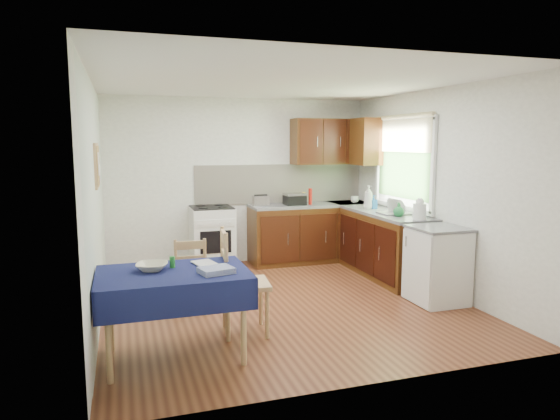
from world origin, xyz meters
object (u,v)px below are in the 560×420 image
object	(u,v)px
chair_far	(190,273)
dining_table	(173,284)
chair_near	(239,279)
dish_rack	(396,212)
toaster	(261,201)
kettle	(420,210)
sandwich_press	(295,199)

from	to	relation	value
chair_far	dining_table	bearing A→B (deg)	80.22
chair_near	dish_rack	distance (m)	2.72
toaster	kettle	xyz separation A→B (m)	(1.51, -1.82, 0.04)
sandwich_press	chair_far	bearing A→B (deg)	-114.09
dish_rack	kettle	size ratio (longest dim) A/B	1.60
chair_far	chair_near	distance (m)	0.81
chair_near	toaster	distance (m)	2.69
dining_table	sandwich_press	xyz separation A→B (m)	(2.11, 2.90, 0.33)
chair_far	toaster	distance (m)	2.27
chair_far	dish_rack	xyz separation A→B (m)	(2.79, 0.50, 0.48)
toaster	dish_rack	size ratio (longest dim) A/B	0.54
chair_far	dish_rack	size ratio (longest dim) A/B	1.95
chair_far	dish_rack	distance (m)	2.87
kettle	dining_table	bearing A→B (deg)	-161.19
chair_far	chair_near	size ratio (longest dim) A/B	0.82
chair_near	sandwich_press	size ratio (longest dim) A/B	3.40
sandwich_press	dish_rack	xyz separation A→B (m)	(0.96, -1.32, -0.06)
toaster	sandwich_press	world-z (taller)	toaster
dining_table	toaster	world-z (taller)	toaster
chair_far	toaster	bearing A→B (deg)	-120.90
toaster	dish_rack	xyz separation A→B (m)	(1.50, -1.29, -0.06)
toaster	dining_table	bearing A→B (deg)	-133.98
chair_far	toaster	xyz separation A→B (m)	(1.29, 1.79, 0.54)
dining_table	chair_near	size ratio (longest dim) A/B	1.22
toaster	sandwich_press	distance (m)	0.54
sandwich_press	dish_rack	bearing A→B (deg)	-33.08
dish_rack	kettle	world-z (taller)	kettle
kettle	sandwich_press	bearing A→B (deg)	117.60
toaster	chair_far	bearing A→B (deg)	-141.05
dining_table	dish_rack	size ratio (longest dim) A/B	2.92
dish_rack	sandwich_press	bearing A→B (deg)	147.94
chair_near	toaster	world-z (taller)	toaster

